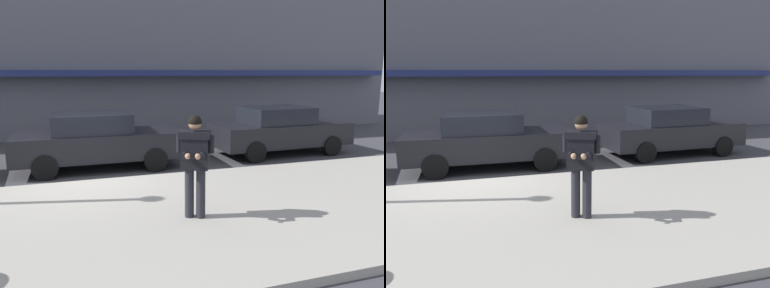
# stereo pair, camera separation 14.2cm
# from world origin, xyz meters

# --- Properties ---
(ground_plane) EXTENTS (80.00, 80.00, 0.00)m
(ground_plane) POSITION_xyz_m (0.00, 0.00, 0.00)
(ground_plane) COLOR #3D3D42
(sidewalk) EXTENTS (32.00, 5.30, 0.14)m
(sidewalk) POSITION_xyz_m (1.00, -2.85, 0.07)
(sidewalk) COLOR #A8A399
(sidewalk) RESTS_ON ground
(curb_paint_line) EXTENTS (28.00, 0.12, 0.01)m
(curb_paint_line) POSITION_xyz_m (1.00, 0.05, 0.00)
(curb_paint_line) COLOR silver
(curb_paint_line) RESTS_ON ground
(parked_sedan_mid) EXTENTS (4.51, 1.95, 1.54)m
(parked_sedan_mid) POSITION_xyz_m (0.45, 1.44, 0.79)
(parked_sedan_mid) COLOR black
(parked_sedan_mid) RESTS_ON ground
(parked_sedan_far) EXTENTS (4.59, 2.11, 1.54)m
(parked_sedan_far) POSITION_xyz_m (6.21, 1.58, 0.79)
(parked_sedan_far) COLOR black
(parked_sedan_far) RESTS_ON ground
(man_texting_on_phone) EXTENTS (0.62, 0.65, 1.81)m
(man_texting_on_phone) POSITION_xyz_m (1.77, -3.17, 1.25)
(man_texting_on_phone) COLOR #23232B
(man_texting_on_phone) RESTS_ON sidewalk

